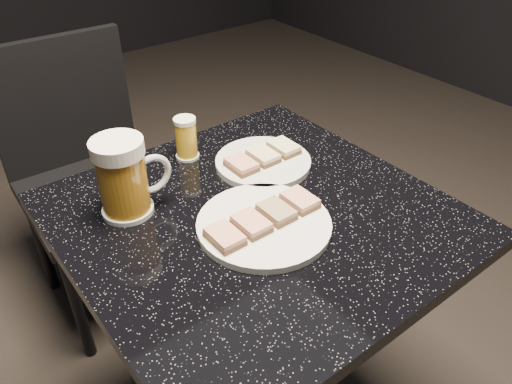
% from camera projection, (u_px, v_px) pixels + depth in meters
% --- Properties ---
extents(plate_large, '(0.25, 0.25, 0.01)m').
position_uv_depth(plate_large, '(264.00, 224.00, 0.93)').
color(plate_large, white).
rests_on(plate_large, table).
extents(plate_small, '(0.21, 0.21, 0.01)m').
position_uv_depth(plate_small, '(263.00, 162.00, 1.11)').
color(plate_small, silver).
rests_on(plate_small, table).
extents(table, '(0.70, 0.70, 0.75)m').
position_uv_depth(table, '(256.00, 299.00, 1.11)').
color(table, black).
rests_on(table, floor).
extents(beer_mug, '(0.14, 0.10, 0.16)m').
position_uv_depth(beer_mug, '(124.00, 177.00, 0.93)').
color(beer_mug, silver).
rests_on(beer_mug, table).
extents(beer_tumbler, '(0.05, 0.05, 0.10)m').
position_uv_depth(beer_tumbler, '(186.00, 138.00, 1.12)').
color(beer_tumbler, silver).
rests_on(beer_tumbler, table).
extents(chair, '(0.44, 0.44, 0.88)m').
position_uv_depth(chair, '(87.00, 168.00, 1.57)').
color(chair, black).
rests_on(chair, floor).
extents(canapes_on_plate_large, '(0.23, 0.07, 0.02)m').
position_uv_depth(canapes_on_plate_large, '(264.00, 218.00, 0.92)').
color(canapes_on_plate_large, '#4C3521').
rests_on(canapes_on_plate_large, plate_large).
extents(canapes_on_plate_small, '(0.17, 0.07, 0.02)m').
position_uv_depth(canapes_on_plate_small, '(263.00, 156.00, 1.10)').
color(canapes_on_plate_small, '#4C3521').
rests_on(canapes_on_plate_small, plate_small).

